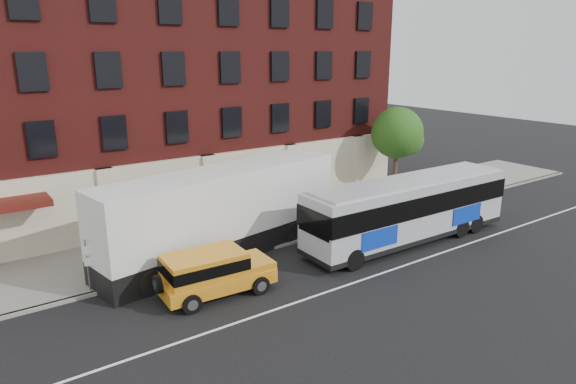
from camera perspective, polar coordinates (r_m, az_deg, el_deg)
ground at (r=22.12m, az=5.32°, el=-11.63°), size 120.00×120.00×0.00m
sidewalk at (r=28.93m, az=-6.26°, el=-4.72°), size 60.00×6.00×0.15m
kerb at (r=26.50m, az=-3.11°, el=-6.61°), size 60.00×0.25×0.15m
lane_line at (r=22.46m, az=4.48°, el=-11.14°), size 60.00×0.12×0.01m
building at (r=34.39m, az=-13.17°, el=11.08°), size 30.00×12.10×15.00m
sign_pole at (r=23.17m, az=-21.66°, el=-7.48°), size 0.30×0.20×2.50m
street_tree at (r=36.37m, az=12.26°, el=6.32°), size 3.60×3.60×6.20m
city_bus at (r=28.03m, az=13.49°, el=-1.70°), size 12.93×2.95×3.53m
yellow_suv at (r=21.88m, az=-8.62°, el=-8.79°), size 5.20×2.46×1.96m
shipping_container at (r=25.64m, az=-7.32°, el=-2.41°), size 13.67×5.01×4.47m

